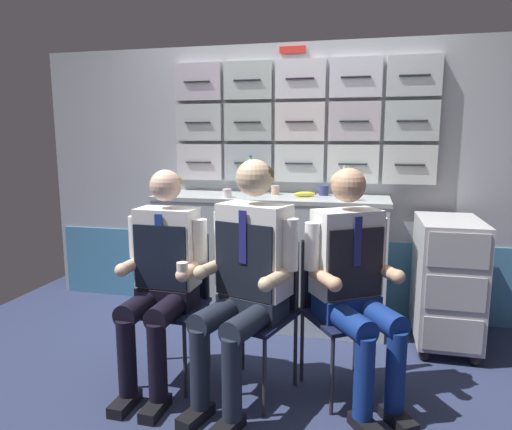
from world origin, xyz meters
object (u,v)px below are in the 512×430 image
at_px(service_trolley, 447,279).
at_px(water_bottle_blue_cap, 250,175).
at_px(crew_member_left, 162,270).
at_px(crew_member_right, 247,269).
at_px(folding_chair_left, 175,288).
at_px(crew_member_by_counter, 354,275).
at_px(folding_chair_by_counter, 338,297).
at_px(folding_chair_right, 261,297).
at_px(snack_banana, 305,194).
at_px(espresso_cup_small, 324,190).

xyz_separation_m(service_trolley, water_bottle_blue_cap, (-1.45, 0.29, 0.66)).
relative_size(crew_member_left, crew_member_right, 0.95).
distance_m(folding_chair_left, crew_member_by_counter, 1.07).
bearing_deg(service_trolley, crew_member_left, -151.39).
relative_size(service_trolley, folding_chair_by_counter, 1.04).
distance_m(folding_chair_right, snack_banana, 1.07).
height_order(service_trolley, espresso_cup_small, espresso_cup_small).
bearing_deg(crew_member_right, service_trolley, 38.74).
relative_size(crew_member_right, espresso_cup_small, 17.64).
bearing_deg(espresso_cup_small, crew_member_right, -103.65).
bearing_deg(water_bottle_blue_cap, snack_banana, -16.19).
relative_size(crew_member_right, folding_chair_by_counter, 1.54).
relative_size(folding_chair_left, crew_member_right, 0.65).
bearing_deg(crew_member_by_counter, crew_member_right, -167.80).
xyz_separation_m(crew_member_by_counter, espresso_cup_small, (-0.26, 1.10, 0.33)).
xyz_separation_m(crew_member_right, water_bottle_blue_cap, (-0.28, 1.23, 0.40)).
relative_size(crew_member_by_counter, snack_banana, 7.38).
relative_size(folding_chair_left, crew_member_left, 0.68).
xyz_separation_m(folding_chair_left, snack_banana, (0.67, 0.91, 0.48)).
height_order(folding_chair_by_counter, water_bottle_blue_cap, water_bottle_blue_cap).
bearing_deg(crew_member_right, water_bottle_blue_cap, 102.90).
relative_size(service_trolley, crew_member_right, 0.67).
xyz_separation_m(folding_chair_right, crew_member_by_counter, (0.51, -0.03, 0.17)).
bearing_deg(service_trolley, folding_chair_right, -144.90).
distance_m(crew_member_right, espresso_cup_small, 1.29).
bearing_deg(snack_banana, folding_chair_by_counter, -70.08).
relative_size(service_trolley, snack_banana, 5.15).
bearing_deg(folding_chair_right, folding_chair_left, 175.99).
bearing_deg(service_trolley, snack_banana, 171.13).
xyz_separation_m(folding_chair_right, snack_banana, (0.12, 0.95, 0.48)).
height_order(crew_member_right, espresso_cup_small, crew_member_right).
xyz_separation_m(crew_member_by_counter, snack_banana, (-0.39, 0.97, 0.31)).
distance_m(folding_chair_left, crew_member_right, 0.57).
bearing_deg(crew_member_right, snack_banana, 81.27).
height_order(folding_chair_by_counter, crew_member_by_counter, crew_member_by_counter).
distance_m(water_bottle_blue_cap, espresso_cup_small, 0.59).
bearing_deg(folding_chair_left, crew_member_by_counter, -3.63).
height_order(crew_member_right, crew_member_by_counter, crew_member_right).
distance_m(folding_chair_left, water_bottle_blue_cap, 1.22).
xyz_separation_m(crew_member_left, folding_chair_by_counter, (0.98, 0.23, -0.16)).
relative_size(water_bottle_blue_cap, snack_banana, 1.75).
bearing_deg(crew_member_left, espresso_cup_small, 56.21).
bearing_deg(folding_chair_by_counter, espresso_cup_small, 100.28).
bearing_deg(folding_chair_right, water_bottle_blue_cap, 106.96).
bearing_deg(water_bottle_blue_cap, crew_member_left, -100.55).
height_order(folding_chair_right, folding_chair_by_counter, same).
bearing_deg(crew_member_left, water_bottle_blue_cap, 79.45).
relative_size(folding_chair_by_counter, water_bottle_blue_cap, 2.83).
height_order(folding_chair_left, crew_member_right, crew_member_right).
xyz_separation_m(folding_chair_by_counter, water_bottle_blue_cap, (-0.75, 0.97, 0.61)).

